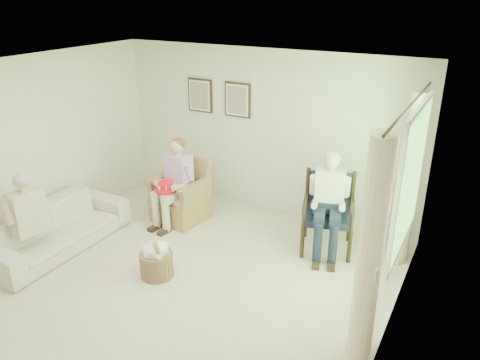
# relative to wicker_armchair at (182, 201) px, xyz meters

# --- Properties ---
(floor) EXTENTS (5.50, 5.50, 0.00)m
(floor) POSITION_rel_wicker_armchair_xyz_m (0.95, -1.78, -0.31)
(floor) COLOR beige
(floor) RESTS_ON ground
(back_wall) EXTENTS (5.00, 0.04, 2.60)m
(back_wall) POSITION_rel_wicker_armchair_xyz_m (0.95, 0.97, 0.99)
(back_wall) COLOR silver
(back_wall) RESTS_ON ground
(left_wall) EXTENTS (0.04, 5.50, 2.60)m
(left_wall) POSITION_rel_wicker_armchair_xyz_m (-1.55, -1.78, 0.99)
(left_wall) COLOR silver
(left_wall) RESTS_ON ground
(right_wall) EXTENTS (0.04, 5.50, 2.60)m
(right_wall) POSITION_rel_wicker_armchair_xyz_m (3.45, -1.78, 0.99)
(right_wall) COLOR silver
(right_wall) RESTS_ON ground
(ceiling) EXTENTS (5.00, 5.50, 0.02)m
(ceiling) POSITION_rel_wicker_armchair_xyz_m (0.95, -1.78, 2.29)
(ceiling) COLOR white
(ceiling) RESTS_ON back_wall
(window) EXTENTS (0.13, 2.50, 1.63)m
(window) POSITION_rel_wicker_armchair_xyz_m (3.41, -0.58, 1.28)
(window) COLOR #2D6B23
(window) RESTS_ON right_wall
(curtain_left) EXTENTS (0.34, 0.34, 2.30)m
(curtain_left) POSITION_rel_wicker_armchair_xyz_m (3.28, -1.56, 0.84)
(curtain_left) COLOR beige
(curtain_left) RESTS_ON ground
(curtain_right) EXTENTS (0.34, 0.34, 2.30)m
(curtain_right) POSITION_rel_wicker_armchair_xyz_m (3.28, 0.40, 0.84)
(curtain_right) COLOR beige
(curtain_right) RESTS_ON ground
(framed_print_left) EXTENTS (0.45, 0.05, 0.55)m
(framed_print_left) POSITION_rel_wicker_armchair_xyz_m (-0.20, 0.93, 1.47)
(framed_print_left) COLOR #382114
(framed_print_left) RESTS_ON back_wall
(framed_print_right) EXTENTS (0.45, 0.05, 0.55)m
(framed_print_right) POSITION_rel_wicker_armchair_xyz_m (0.50, 0.93, 1.47)
(framed_print_right) COLOR #382114
(framed_print_right) RESTS_ON back_wall
(wicker_armchair) EXTENTS (0.75, 0.75, 0.96)m
(wicker_armchair) POSITION_rel_wicker_armchair_xyz_m (0.00, 0.00, 0.00)
(wicker_armchair) COLOR #B37B54
(wicker_armchair) RESTS_ON ground
(wood_armchair) EXTENTS (0.68, 0.64, 1.05)m
(wood_armchair) POSITION_rel_wicker_armchair_xyz_m (2.32, 0.28, 0.27)
(wood_armchair) COLOR black
(wood_armchair) RESTS_ON ground
(sofa) EXTENTS (2.10, 0.82, 0.61)m
(sofa) POSITION_rel_wicker_armchair_xyz_m (-1.00, -1.58, 0.00)
(sofa) COLOR silver
(sofa) RESTS_ON ground
(person_wicker) EXTENTS (0.40, 0.63, 1.31)m
(person_wicker) POSITION_rel_wicker_armchair_xyz_m (0.00, -0.13, 0.45)
(person_wicker) COLOR beige
(person_wicker) RESTS_ON ground
(person_dark) EXTENTS (0.40, 0.63, 1.41)m
(person_dark) POSITION_rel_wicker_armchair_xyz_m (2.32, 0.11, 0.53)
(person_dark) COLOR #181E35
(person_dark) RESTS_ON ground
(person_sofa) EXTENTS (0.42, 0.62, 1.27)m
(person_sofa) POSITION_rel_wicker_armchair_xyz_m (-1.00, -2.04, 0.42)
(person_sofa) COLOR beige
(person_sofa) RESTS_ON ground
(red_hat) EXTENTS (0.33, 0.33, 0.14)m
(red_hat) POSITION_rel_wicker_armchair_xyz_m (-0.03, -0.34, 0.36)
(red_hat) COLOR red
(red_hat) RESTS_ON person_wicker
(hatbox) EXTENTS (0.44, 0.44, 0.62)m
(hatbox) POSITION_rel_wicker_armchair_xyz_m (0.65, -1.48, -0.06)
(hatbox) COLOR #A06F57
(hatbox) RESTS_ON ground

